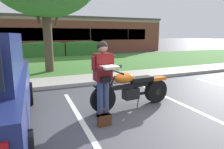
# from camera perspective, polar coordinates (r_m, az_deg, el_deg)

# --- Properties ---
(ground_plane) EXTENTS (140.00, 140.00, 0.00)m
(ground_plane) POSITION_cam_1_polar(r_m,az_deg,el_deg) (4.63, 5.11, -12.19)
(ground_plane) COLOR #424247
(curb_strip) EXTENTS (60.00, 0.20, 0.12)m
(curb_strip) POSITION_cam_1_polar(r_m,az_deg,el_deg) (7.54, -7.07, -2.46)
(curb_strip) COLOR #ADA89E
(curb_strip) RESTS_ON ground
(concrete_walk) EXTENTS (60.00, 1.50, 0.08)m
(concrete_walk) POSITION_cam_1_polar(r_m,az_deg,el_deg) (8.34, -8.75, -1.31)
(concrete_walk) COLOR #ADA89E
(concrete_walk) RESTS_ON ground
(grass_lawn) EXTENTS (60.00, 8.35, 0.06)m
(grass_lawn) POSITION_cam_1_polar(r_m,az_deg,el_deg) (13.10, -14.38, 3.00)
(grass_lawn) COLOR #3D752D
(grass_lawn) RESTS_ON ground
(stall_stripe_0) EXTENTS (0.27, 4.40, 0.01)m
(stall_stripe_0) POSITION_cam_1_polar(r_m,az_deg,el_deg) (4.45, -8.31, -13.27)
(stall_stripe_0) COLOR silver
(stall_stripe_0) RESTS_ON ground
(stall_stripe_1) EXTENTS (0.27, 4.40, 0.01)m
(stall_stripe_1) POSITION_cam_1_polar(r_m,az_deg,el_deg) (5.74, 19.40, -8.05)
(stall_stripe_1) COLOR silver
(stall_stripe_1) RESTS_ON ground
(motorcycle) EXTENTS (2.24, 0.82, 1.18)m
(motorcycle) POSITION_cam_1_polar(r_m,az_deg,el_deg) (5.23, 6.30, -3.88)
(motorcycle) COLOR black
(motorcycle) RESTS_ON ground
(rider_person) EXTENTS (0.53, 0.60, 1.70)m
(rider_person) POSITION_cam_1_polar(r_m,az_deg,el_deg) (4.36, -2.48, 0.24)
(rider_person) COLOR black
(rider_person) RESTS_ON ground
(handbag) EXTENTS (0.28, 0.13, 0.36)m
(handbag) POSITION_cam_1_polar(r_m,az_deg,el_deg) (4.22, -2.17, -12.43)
(handbag) COLOR #562D19
(handbag) RESTS_ON ground
(hedge_center_left) EXTENTS (3.29, 0.90, 1.24)m
(hedge_center_left) POSITION_cam_1_polar(r_m,az_deg,el_deg) (17.33, -18.82, 6.78)
(hedge_center_left) COLOR #336B2D
(hedge_center_left) RESTS_ON ground
(hedge_center_right) EXTENTS (3.37, 0.90, 1.24)m
(hedge_center_right) POSITION_cam_1_polar(r_m,az_deg,el_deg) (17.95, -7.83, 7.41)
(hedge_center_right) COLOR #336B2D
(hedge_center_right) RESTS_ON ground
(brick_building) EXTENTS (24.54, 8.71, 3.52)m
(brick_building) POSITION_cam_1_polar(r_m,az_deg,el_deg) (23.40, -19.25, 10.51)
(brick_building) COLOR brown
(brick_building) RESTS_ON ground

